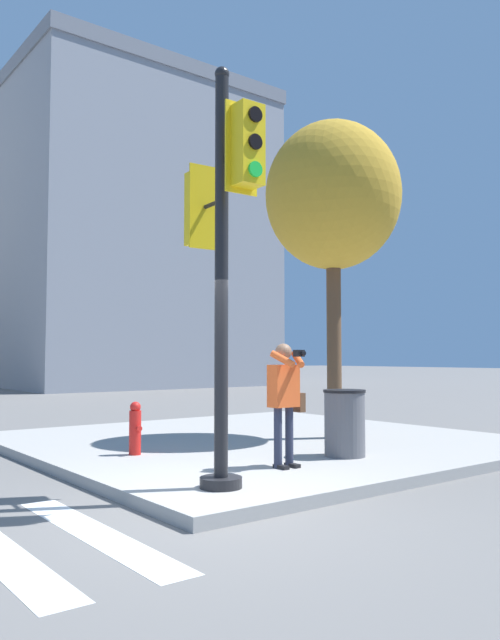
{
  "coord_description": "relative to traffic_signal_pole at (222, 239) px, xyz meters",
  "views": [
    {
      "loc": [
        -3.65,
        -5.4,
        1.62
      ],
      "look_at": [
        1.04,
        0.64,
        2.07
      ],
      "focal_mm": 35.0,
      "sensor_mm": 36.0,
      "label": 1
    }
  ],
  "objects": [
    {
      "name": "street_tree",
      "position": [
        4.13,
        2.28,
        1.61
      ],
      "size": [
        2.51,
        2.51,
        5.86
      ],
      "color": "brown",
      "rests_on": "sidewalk_corner"
    },
    {
      "name": "traffic_signal_pole",
      "position": [
        0.0,
        0.0,
        0.0
      ],
      "size": [
        0.48,
        1.35,
        4.86
      ],
      "color": "black",
      "rests_on": "sidewalk_corner"
    },
    {
      "name": "ground_plane",
      "position": [
        -0.45,
        -0.41,
        -2.97
      ],
      "size": [
        160.0,
        160.0,
        0.0
      ],
      "primitive_type": "plane",
      "color": "slate"
    },
    {
      "name": "sidewalk_corner",
      "position": [
        3.05,
        3.09,
        -2.9
      ],
      "size": [
        8.0,
        8.0,
        0.15
      ],
      "color": "#9E9B96",
      "rests_on": "ground_plane"
    },
    {
      "name": "building_right",
      "position": [
        12.47,
        26.37,
        5.67
      ],
      "size": [
        14.05,
        10.49,
        17.25
      ],
      "color": "gray",
      "rests_on": "ground_plane"
    },
    {
      "name": "trash_bin",
      "position": [
        2.73,
        0.7,
        -2.33
      ],
      "size": [
        0.63,
        0.63,
        0.98
      ],
      "color": "#5B5B60",
      "rests_on": "sidewalk_corner"
    },
    {
      "name": "fire_hydrant",
      "position": [
        0.34,
        2.74,
        -2.43
      ],
      "size": [
        0.18,
        0.24,
        0.8
      ],
      "color": "red",
      "rests_on": "sidewalk_corner"
    },
    {
      "name": "person_photographer",
      "position": [
        1.42,
        0.54,
        -1.83
      ],
      "size": [
        0.58,
        0.54,
        1.65
      ],
      "color": "black",
      "rests_on": "sidewalk_corner"
    }
  ]
}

